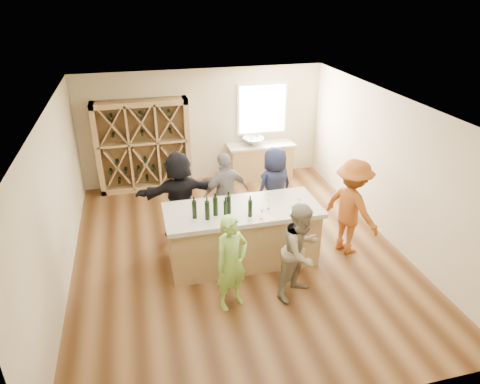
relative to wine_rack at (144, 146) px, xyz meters
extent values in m
cube|color=brown|center=(1.50, -3.27, -1.15)|extent=(6.00, 7.00, 0.10)
cube|color=white|center=(1.50, -3.27, 1.75)|extent=(6.00, 7.00, 0.10)
cube|color=beige|center=(1.50, 0.28, 0.30)|extent=(6.00, 0.10, 2.80)
cube|color=beige|center=(1.50, -6.82, 0.30)|extent=(6.00, 0.10, 2.80)
cube|color=beige|center=(-1.55, -3.27, 0.30)|extent=(0.10, 7.00, 2.80)
cube|color=beige|center=(4.55, -3.27, 0.30)|extent=(0.10, 7.00, 2.80)
cube|color=white|center=(3.00, 0.20, 0.65)|extent=(1.30, 0.06, 1.30)
cube|color=white|center=(3.00, 0.17, 0.65)|extent=(1.18, 0.01, 1.18)
cube|color=#A5824E|center=(0.00, 0.00, 0.00)|extent=(2.20, 0.45, 2.20)
cube|color=#A5824E|center=(2.90, -0.07, -0.67)|extent=(1.60, 0.58, 0.86)
cube|color=#B5AC94|center=(2.90, -0.07, -0.21)|extent=(1.70, 0.62, 0.06)
imported|color=silver|center=(2.70, -0.07, -0.09)|extent=(0.54, 0.54, 0.19)
cylinder|color=silver|center=(2.70, 0.11, -0.03)|extent=(0.02, 0.02, 0.30)
cube|color=#A5824E|center=(1.52, -3.56, -0.60)|extent=(2.60, 1.00, 1.00)
cube|color=#B5AC94|center=(1.52, -3.56, -0.06)|extent=(2.72, 1.12, 0.08)
cylinder|color=black|center=(0.67, -3.69, 0.14)|extent=(0.09, 0.09, 0.32)
cylinder|color=black|center=(0.86, -3.79, 0.14)|extent=(0.11, 0.11, 0.33)
cylinder|color=black|center=(1.02, -3.68, 0.15)|extent=(0.08, 0.08, 0.33)
cylinder|color=black|center=(1.18, -3.75, 0.12)|extent=(0.09, 0.09, 0.27)
cylinder|color=black|center=(1.25, -3.67, 0.14)|extent=(0.09, 0.09, 0.33)
cone|color=white|center=(1.74, -4.00, 0.06)|extent=(0.06, 0.06, 0.16)
cone|color=white|center=(2.25, -4.01, 0.07)|extent=(0.08, 0.08, 0.17)
cone|color=white|center=(1.95, -3.69, 0.06)|extent=(0.07, 0.07, 0.16)
cone|color=white|center=(2.47, -3.80, 0.06)|extent=(0.06, 0.06, 0.16)
cube|color=white|center=(1.20, -3.96, -0.02)|extent=(0.26, 0.32, 0.00)
cube|color=white|center=(1.82, -3.96, -0.02)|extent=(0.29, 0.33, 0.00)
cube|color=white|center=(2.39, -3.98, -0.02)|extent=(0.31, 0.35, 0.00)
imported|color=#8CC64C|center=(1.06, -4.69, -0.31)|extent=(0.70, 0.62, 1.59)
imported|color=gray|center=(2.18, -4.69, -0.28)|extent=(0.91, 0.79, 1.64)
imported|color=#994C19|center=(3.54, -3.72, -0.18)|extent=(0.95, 1.31, 1.84)
imported|color=slate|center=(1.45, -2.53, -0.24)|extent=(1.12, 0.79, 1.72)
imported|color=#191E38|center=(2.48, -2.44, -0.25)|extent=(0.95, 0.76, 1.70)
imported|color=black|center=(0.56, -2.43, -0.20)|extent=(1.70, 0.72, 1.79)
cylinder|color=black|center=(1.57, -3.86, 0.13)|extent=(0.07, 0.07, 0.30)
camera|label=1|loc=(-0.12, -9.88, 3.51)|focal=32.00mm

